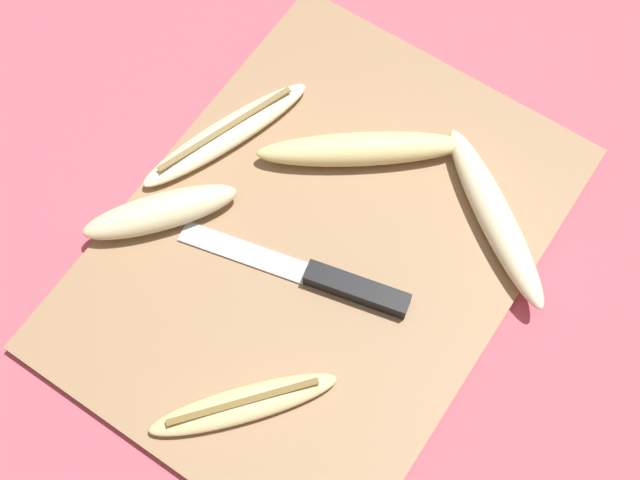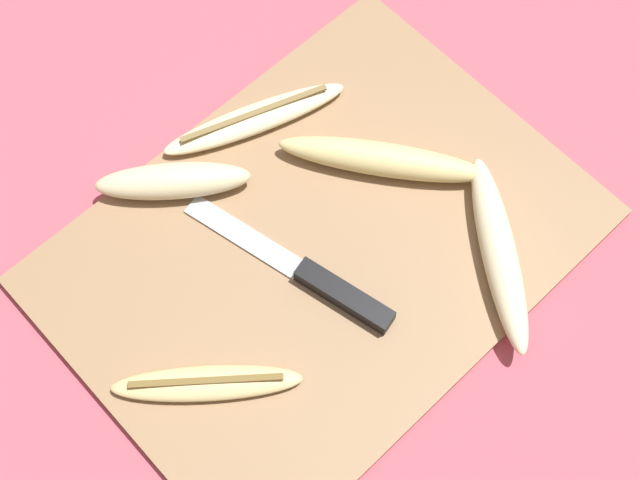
{
  "view_description": "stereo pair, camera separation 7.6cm",
  "coord_description": "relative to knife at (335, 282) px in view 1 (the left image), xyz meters",
  "views": [
    {
      "loc": [
        -0.28,
        -0.19,
        0.79
      ],
      "look_at": [
        0.0,
        0.0,
        0.02
      ],
      "focal_mm": 50.0,
      "sensor_mm": 36.0,
      "label": 1
    },
    {
      "loc": [
        -0.23,
        -0.25,
        0.79
      ],
      "look_at": [
        0.0,
        0.0,
        0.02
      ],
      "focal_mm": 50.0,
      "sensor_mm": 36.0,
      "label": 2
    }
  ],
  "objects": [
    {
      "name": "cutting_board",
      "position": [
        0.03,
        0.03,
        -0.01
      ],
      "size": [
        0.49,
        0.36,
        0.01
      ],
      "color": "#997551",
      "rests_on": "ground_plane"
    },
    {
      "name": "banana_bright_far",
      "position": [
        0.14,
        -0.09,
        0.01
      ],
      "size": [
        0.14,
        0.18,
        0.03
      ],
      "rotation": [
        0.0,
        0.0,
        5.66
      ],
      "color": "beige",
      "rests_on": "cutting_board"
    },
    {
      "name": "ground_plane",
      "position": [
        0.03,
        0.03,
        -0.02
      ],
      "size": [
        4.0,
        4.0,
        0.0
      ],
      "primitive_type": "plane",
      "color": "#C65160"
    },
    {
      "name": "banana_golden_short",
      "position": [
        0.13,
        0.05,
        0.01
      ],
      "size": [
        0.15,
        0.19,
        0.03
      ],
      "rotation": [
        0.0,
        0.0,
        0.64
      ],
      "color": "#EDD689",
      "rests_on": "cutting_board"
    },
    {
      "name": "knife",
      "position": [
        0.0,
        0.0,
        0.0
      ],
      "size": [
        0.07,
        0.23,
        0.02
      ],
      "rotation": [
        0.0,
        0.0,
        0.23
      ],
      "color": "black",
      "rests_on": "cutting_board"
    },
    {
      "name": "banana_cream_curved",
      "position": [
        -0.04,
        0.18,
        0.01
      ],
      "size": [
        0.14,
        0.12,
        0.03
      ],
      "rotation": [
        0.0,
        0.0,
        0.89
      ],
      "color": "beige",
      "rests_on": "cutting_board"
    },
    {
      "name": "banana_spotted_left",
      "position": [
        -0.14,
        0.0,
        0.0
      ],
      "size": [
        0.15,
        0.13,
        0.02
      ],
      "rotation": [
        0.0,
        0.0,
        0.87
      ],
      "color": "#DBC684",
      "rests_on": "cutting_board"
    },
    {
      "name": "banana_pale_long",
      "position": [
        0.07,
        0.18,
        0.0
      ],
      "size": [
        0.19,
        0.1,
        0.02
      ],
      "rotation": [
        0.0,
        0.0,
        1.23
      ],
      "color": "beige",
      "rests_on": "cutting_board"
    }
  ]
}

